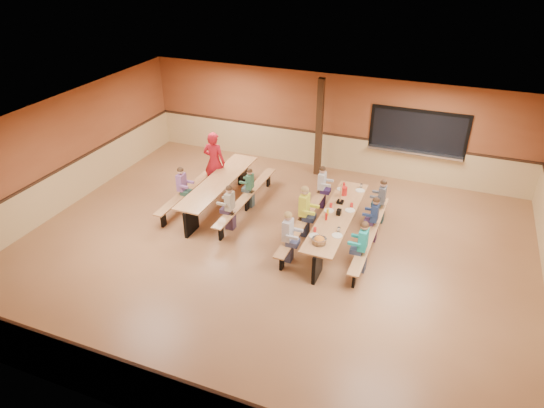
% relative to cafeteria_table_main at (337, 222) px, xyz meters
% --- Properties ---
extents(ground, '(12.00, 12.00, 0.00)m').
position_rel_cafeteria_table_main_xyz_m(ground, '(-1.33, -0.94, -0.53)').
color(ground, brown).
rests_on(ground, ground).
extents(room_envelope, '(12.04, 10.04, 3.02)m').
position_rel_cafeteria_table_main_xyz_m(room_envelope, '(-1.33, -0.94, 0.16)').
color(room_envelope, brown).
rests_on(room_envelope, ground).
extents(kitchen_pass_through, '(2.78, 0.28, 1.38)m').
position_rel_cafeteria_table_main_xyz_m(kitchen_pass_through, '(1.27, 4.02, 0.96)').
color(kitchen_pass_through, black).
rests_on(kitchen_pass_through, ground).
extents(structural_post, '(0.18, 0.18, 3.00)m').
position_rel_cafeteria_table_main_xyz_m(structural_post, '(-1.53, 3.46, 0.97)').
color(structural_post, black).
rests_on(structural_post, ground).
extents(cafeteria_table_main, '(1.91, 3.70, 0.74)m').
position_rel_cafeteria_table_main_xyz_m(cafeteria_table_main, '(0.00, 0.00, 0.00)').
color(cafeteria_table_main, '#B37947').
rests_on(cafeteria_table_main, ground).
extents(cafeteria_table_second, '(1.91, 3.70, 0.74)m').
position_rel_cafeteria_table_main_xyz_m(cafeteria_table_second, '(-3.46, 0.57, 0.00)').
color(cafeteria_table_second, '#B37947').
rests_on(cafeteria_table_second, ground).
extents(seated_child_white_left, '(0.39, 0.32, 1.26)m').
position_rel_cafeteria_table_main_xyz_m(seated_child_white_left, '(-0.83, -1.19, 0.10)').
color(seated_child_white_left, silver).
rests_on(seated_child_white_left, ground).
extents(seated_adult_yellow, '(0.43, 0.35, 1.33)m').
position_rel_cafeteria_table_main_xyz_m(seated_adult_yellow, '(-0.83, -0.02, 0.14)').
color(seated_adult_yellow, yellow).
rests_on(seated_adult_yellow, ground).
extents(seated_child_grey_left, '(0.36, 0.30, 1.19)m').
position_rel_cafeteria_table_main_xyz_m(seated_child_grey_left, '(-0.83, 1.49, 0.07)').
color(seated_child_grey_left, silver).
rests_on(seated_child_grey_left, ground).
extents(seated_child_teal_right, '(0.39, 0.32, 1.24)m').
position_rel_cafeteria_table_main_xyz_m(seated_child_teal_right, '(0.82, -0.95, 0.10)').
color(seated_child_teal_right, teal).
rests_on(seated_child_teal_right, ground).
extents(seated_child_navy_right, '(0.35, 0.29, 1.17)m').
position_rel_cafeteria_table_main_xyz_m(seated_child_navy_right, '(0.82, 0.36, 0.06)').
color(seated_child_navy_right, navy).
rests_on(seated_child_navy_right, ground).
extents(seated_child_char_right, '(0.36, 0.30, 1.19)m').
position_rel_cafeteria_table_main_xyz_m(seated_child_char_right, '(0.82, 1.30, 0.07)').
color(seated_child_char_right, '#50535B').
rests_on(seated_child_char_right, ground).
extents(seated_child_purple_sec, '(0.37, 0.30, 1.21)m').
position_rel_cafeteria_table_main_xyz_m(seated_child_purple_sec, '(-4.29, 0.02, 0.08)').
color(seated_child_purple_sec, '#83538A').
rests_on(seated_child_purple_sec, ground).
extents(seated_child_green_sec, '(0.32, 0.27, 1.12)m').
position_rel_cafeteria_table_main_xyz_m(seated_child_green_sec, '(-2.64, 0.80, 0.03)').
color(seated_child_green_sec, '#326647').
rests_on(seated_child_green_sec, ground).
extents(seated_child_tan_sec, '(0.36, 0.30, 1.20)m').
position_rel_cafeteria_table_main_xyz_m(seated_child_tan_sec, '(-2.64, -0.44, 0.07)').
color(seated_child_tan_sec, '#ABA189').
rests_on(seated_child_tan_sec, ground).
extents(standing_woman, '(0.67, 0.45, 1.80)m').
position_rel_cafeteria_table_main_xyz_m(standing_woman, '(-3.96, 1.30, 0.37)').
color(standing_woman, '#AB131F').
rests_on(standing_woman, ground).
extents(punch_pitcher, '(0.16, 0.16, 0.22)m').
position_rel_cafeteria_table_main_xyz_m(punch_pitcher, '(-0.10, 1.02, 0.32)').
color(punch_pitcher, red).
rests_on(punch_pitcher, cafeteria_table_main).
extents(chip_bowl, '(0.32, 0.32, 0.15)m').
position_rel_cafeteria_table_main_xyz_m(chip_bowl, '(-0.05, -1.33, 0.29)').
color(chip_bowl, orange).
rests_on(chip_bowl, cafeteria_table_main).
extents(napkin_dispenser, '(0.10, 0.14, 0.13)m').
position_rel_cafeteria_table_main_xyz_m(napkin_dispenser, '(0.03, 0.02, 0.28)').
color(napkin_dispenser, black).
rests_on(napkin_dispenser, cafeteria_table_main).
extents(condiment_mustard, '(0.06, 0.06, 0.17)m').
position_rel_cafeteria_table_main_xyz_m(condiment_mustard, '(-0.21, -0.12, 0.30)').
color(condiment_mustard, yellow).
rests_on(condiment_mustard, cafeteria_table_main).
extents(condiment_ketchup, '(0.06, 0.06, 0.17)m').
position_rel_cafeteria_table_main_xyz_m(condiment_ketchup, '(-0.18, -0.33, 0.30)').
color(condiment_ketchup, '#B2140F').
rests_on(condiment_ketchup, cafeteria_table_main).
extents(table_paddle, '(0.16, 0.16, 0.56)m').
position_rel_cafeteria_table_main_xyz_m(table_paddle, '(-0.08, 0.58, 0.35)').
color(table_paddle, black).
rests_on(table_paddle, cafeteria_table_main).
extents(place_settings, '(0.65, 3.30, 0.11)m').
position_rel_cafeteria_table_main_xyz_m(place_settings, '(-0.00, -0.00, 0.27)').
color(place_settings, beige).
rests_on(place_settings, cafeteria_table_main).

